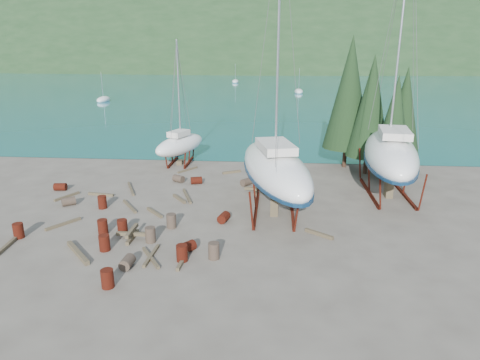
# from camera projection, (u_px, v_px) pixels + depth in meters

# --- Properties ---
(ground) EXTENTS (600.00, 600.00, 0.00)m
(ground) POSITION_uv_depth(u_px,v_px,m) (198.00, 223.00, 26.63)
(ground) COLOR #554E43
(ground) RESTS_ON ground
(bay_water) EXTENTS (700.00, 700.00, 0.00)m
(bay_water) POSITION_uv_depth(u_px,v_px,m) (271.00, 62.00, 326.40)
(bay_water) COLOR #1B6B87
(bay_water) RESTS_ON ground
(far_hill) EXTENTS (800.00, 360.00, 110.00)m
(far_hill) POSITION_uv_depth(u_px,v_px,m) (271.00, 62.00, 331.16)
(far_hill) COLOR #193219
(far_hill) RESTS_ON ground
(far_house_left) EXTENTS (6.60, 5.60, 5.60)m
(far_house_left) POSITION_uv_depth(u_px,v_px,m) (146.00, 63.00, 211.34)
(far_house_left) COLOR beige
(far_house_left) RESTS_ON ground
(far_house_center) EXTENTS (6.60, 5.60, 5.60)m
(far_house_center) POSITION_uv_depth(u_px,v_px,m) (226.00, 64.00, 208.16)
(far_house_center) COLOR beige
(far_house_center) RESTS_ON ground
(far_house_right) EXTENTS (6.60, 5.60, 5.60)m
(far_house_right) POSITION_uv_depth(u_px,v_px,m) (330.00, 64.00, 204.20)
(far_house_right) COLOR beige
(far_house_right) RESTS_ON ground
(cypress_near_right) EXTENTS (3.60, 3.60, 10.00)m
(cypress_near_right) POSITION_uv_depth(u_px,v_px,m) (371.00, 106.00, 35.34)
(cypress_near_right) COLOR black
(cypress_near_right) RESTS_ON ground
(cypress_mid_right) EXTENTS (3.06, 3.06, 8.50)m
(cypress_mid_right) POSITION_uv_depth(u_px,v_px,m) (395.00, 121.00, 33.58)
(cypress_mid_right) COLOR black
(cypress_mid_right) RESTS_ON ground
(cypress_back_left) EXTENTS (4.14, 4.14, 11.50)m
(cypress_back_left) POSITION_uv_depth(u_px,v_px,m) (349.00, 93.00, 37.11)
(cypress_back_left) COLOR black
(cypress_back_left) RESTS_ON ground
(cypress_far_right) EXTENTS (3.24, 3.24, 9.00)m
(cypress_far_right) POSITION_uv_depth(u_px,v_px,m) (404.00, 112.00, 36.23)
(cypress_far_right) COLOR black
(cypress_far_right) RESTS_ON ground
(moored_boat_left) EXTENTS (2.00, 5.00, 6.05)m
(moored_boat_left) POSITION_uv_depth(u_px,v_px,m) (103.00, 100.00, 86.00)
(moored_boat_left) COLOR white
(moored_boat_left) RESTS_ON ground
(moored_boat_mid) EXTENTS (2.00, 5.00, 6.05)m
(moored_boat_mid) POSITION_uv_depth(u_px,v_px,m) (299.00, 92.00, 101.86)
(moored_boat_mid) COLOR white
(moored_boat_mid) RESTS_ON ground
(moored_boat_far) EXTENTS (2.00, 5.00, 6.05)m
(moored_boat_far) POSITION_uv_depth(u_px,v_px,m) (235.00, 82.00, 131.83)
(moored_boat_far) COLOR white
(moored_boat_far) RESTS_ON ground
(large_sailboat_near) EXTENTS (6.24, 12.26, 18.56)m
(large_sailboat_near) POSITION_uv_depth(u_px,v_px,m) (275.00, 168.00, 27.61)
(large_sailboat_near) COLOR white
(large_sailboat_near) RESTS_ON ground
(large_sailboat_far) EXTENTS (5.13, 12.47, 19.13)m
(large_sailboat_far) POSITION_uv_depth(u_px,v_px,m) (390.00, 153.00, 30.91)
(large_sailboat_far) COLOR white
(large_sailboat_far) RESTS_ON ground
(small_sailboat_shore) EXTENTS (4.63, 7.28, 11.14)m
(small_sailboat_shore) POSITION_uv_depth(u_px,v_px,m) (180.00, 144.00, 39.72)
(small_sailboat_shore) COLOR white
(small_sailboat_shore) RESTS_ON ground
(worker) EXTENTS (0.55, 0.73, 1.81)m
(worker) POSITION_uv_depth(u_px,v_px,m) (296.00, 188.00, 30.34)
(worker) COLOR navy
(worker) RESTS_ON ground
(drum_0) EXTENTS (0.58, 0.58, 0.88)m
(drum_0) POSITION_uv_depth(u_px,v_px,m) (18.00, 231.00, 24.42)
(drum_0) COLOR #58170F
(drum_0) RESTS_ON ground
(drum_1) EXTENTS (0.62, 0.90, 0.58)m
(drum_1) POSITION_uv_depth(u_px,v_px,m) (127.00, 262.00, 21.15)
(drum_1) COLOR #2D2823
(drum_1) RESTS_ON ground
(drum_2) EXTENTS (0.93, 0.67, 0.58)m
(drum_2) POSITION_uv_depth(u_px,v_px,m) (60.00, 187.00, 32.58)
(drum_2) COLOR #58170F
(drum_2) RESTS_ON ground
(drum_3) EXTENTS (0.58, 0.58, 0.88)m
(drum_3) POSITION_uv_depth(u_px,v_px,m) (107.00, 279.00, 19.36)
(drum_3) COLOR #58170F
(drum_3) RESTS_ON ground
(drum_4) EXTENTS (1.01, 0.81, 0.58)m
(drum_4) POSITION_uv_depth(u_px,v_px,m) (196.00, 180.00, 34.16)
(drum_4) COLOR #58170F
(drum_4) RESTS_ON ground
(drum_5) EXTENTS (0.58, 0.58, 0.88)m
(drum_5) POSITION_uv_depth(u_px,v_px,m) (171.00, 221.00, 25.80)
(drum_5) COLOR #2D2823
(drum_5) RESTS_ON ground
(drum_6) EXTENTS (0.78, 1.00, 0.58)m
(drum_6) POSITION_uv_depth(u_px,v_px,m) (224.00, 217.00, 26.71)
(drum_6) COLOR #58170F
(drum_6) RESTS_ON ground
(drum_7) EXTENTS (0.58, 0.58, 0.88)m
(drum_7) POSITION_uv_depth(u_px,v_px,m) (182.00, 253.00, 21.77)
(drum_7) COLOR #58170F
(drum_7) RESTS_ON ground
(drum_8) EXTENTS (0.58, 0.58, 0.88)m
(drum_8) POSITION_uv_depth(u_px,v_px,m) (102.00, 202.00, 28.92)
(drum_8) COLOR #58170F
(drum_8) RESTS_ON ground
(drum_9) EXTENTS (1.05, 0.93, 0.58)m
(drum_9) POSITION_uv_depth(u_px,v_px,m) (179.00, 179.00, 34.61)
(drum_9) COLOR #2D2823
(drum_9) RESTS_ON ground
(drum_10) EXTENTS (0.58, 0.58, 0.88)m
(drum_10) POSITION_uv_depth(u_px,v_px,m) (103.00, 227.00, 24.95)
(drum_10) COLOR #58170F
(drum_10) RESTS_ON ground
(drum_11) EXTENTS (1.02, 1.04, 0.58)m
(drum_11) POSITION_uv_depth(u_px,v_px,m) (246.00, 182.00, 33.75)
(drum_11) COLOR #2D2823
(drum_11) RESTS_ON ground
(drum_12) EXTENTS (1.00, 1.05, 0.58)m
(drum_12) POSITION_uv_depth(u_px,v_px,m) (187.00, 247.00, 22.76)
(drum_12) COLOR #58170F
(drum_12) RESTS_ON ground
(drum_13) EXTENTS (0.58, 0.58, 0.88)m
(drum_13) POSITION_uv_depth(u_px,v_px,m) (104.00, 243.00, 22.91)
(drum_13) COLOR #58170F
(drum_13) RESTS_ON ground
(drum_14) EXTENTS (0.58, 0.58, 0.88)m
(drum_14) POSITION_uv_depth(u_px,v_px,m) (122.00, 227.00, 24.96)
(drum_14) COLOR #58170F
(drum_14) RESTS_ON ground
(drum_15) EXTENTS (1.05, 0.99, 0.58)m
(drum_15) POSITION_uv_depth(u_px,v_px,m) (69.00, 201.00, 29.50)
(drum_15) COLOR #2D2823
(drum_15) RESTS_ON ground
(drum_16) EXTENTS (0.58, 0.58, 0.88)m
(drum_16) POSITION_uv_depth(u_px,v_px,m) (150.00, 235.00, 23.89)
(drum_16) COLOR #2D2823
(drum_16) RESTS_ON ground
(drum_17) EXTENTS (0.58, 0.58, 0.88)m
(drum_17) POSITION_uv_depth(u_px,v_px,m) (214.00, 251.00, 22.01)
(drum_17) COLOR #2D2823
(drum_17) RESTS_ON ground
(timber_0) EXTENTS (1.45, 1.96, 0.14)m
(timber_0) POSITION_uv_depth(u_px,v_px,m) (188.00, 170.00, 37.90)
(timber_0) COLOR brown
(timber_0) RESTS_ON ground
(timber_1) EXTENTS (1.59, 1.27, 0.19)m
(timber_1) POSITION_uv_depth(u_px,v_px,m) (319.00, 234.00, 24.83)
(timber_1) COLOR brown
(timber_1) RESTS_ON ground
(timber_2) EXTENTS (2.01, 0.46, 0.19)m
(timber_2) POSITION_uv_depth(u_px,v_px,m) (101.00, 194.00, 31.51)
(timber_2) COLOR brown
(timber_2) RESTS_ON ground
(timber_3) EXTENTS (1.52, 2.17, 0.15)m
(timber_3) POSITION_uv_depth(u_px,v_px,m) (151.00, 258.00, 22.07)
(timber_3) COLOR brown
(timber_3) RESTS_ON ground
(timber_4) EXTENTS (1.46, 1.59, 0.17)m
(timber_4) POSITION_uv_depth(u_px,v_px,m) (154.00, 212.00, 28.07)
(timber_4) COLOR brown
(timber_4) RESTS_ON ground
(timber_5) EXTENTS (0.25, 2.39, 0.16)m
(timber_5) POSITION_uv_depth(u_px,v_px,m) (151.00, 256.00, 22.27)
(timber_5) COLOR brown
(timber_5) RESTS_ON ground
(timber_6) EXTENTS (1.58, 0.96, 0.19)m
(timber_6) POSITION_uv_depth(u_px,v_px,m) (232.00, 172.00, 37.16)
(timber_6) COLOR brown
(timber_6) RESTS_ON ground
(timber_7) EXTENTS (0.28, 1.87, 0.17)m
(timber_7) POSITION_uv_depth(u_px,v_px,m) (183.00, 261.00, 21.71)
(timber_7) COLOR brown
(timber_7) RESTS_ON ground
(timber_8) EXTENTS (1.27, 1.62, 0.19)m
(timber_8) POSITION_uv_depth(u_px,v_px,m) (179.00, 199.00, 30.61)
(timber_8) COLOR brown
(timber_8) RESTS_ON ground
(timber_10) EXTENTS (1.26, 2.95, 0.16)m
(timber_10) POSITION_uv_depth(u_px,v_px,m) (187.00, 196.00, 31.21)
(timber_10) COLOR brown
(timber_10) RESTS_ON ground
(timber_11) EXTENTS (1.67, 2.25, 0.15)m
(timber_11) POSITION_uv_depth(u_px,v_px,m) (130.00, 206.00, 29.21)
(timber_11) COLOR brown
(timber_11) RESTS_ON ground
(timber_12) EXTENTS (1.43, 2.04, 0.17)m
(timber_12) POSITION_uv_depth(u_px,v_px,m) (63.00, 224.00, 26.26)
(timber_12) COLOR brown
(timber_12) RESTS_ON ground
(timber_14) EXTENTS (0.42, 2.37, 0.18)m
(timber_14) POSITION_uv_depth(u_px,v_px,m) (6.00, 246.00, 23.27)
(timber_14) COLOR brown
(timber_14) RESTS_ON ground
(timber_15) EXTENTS (1.50, 2.99, 0.15)m
(timber_15) POSITION_uv_depth(u_px,v_px,m) (131.00, 189.00, 32.87)
(timber_15) COLOR brown
(timber_15) RESTS_ON ground
(timber_16) EXTENTS (2.20, 2.39, 0.23)m
(timber_16) POSITION_uv_depth(u_px,v_px,m) (78.00, 253.00, 22.52)
(timber_16) COLOR brown
(timber_16) RESTS_ON ground
(timber_17) EXTENTS (1.08, 1.98, 0.16)m
(timber_17) POSITION_uv_depth(u_px,v_px,m) (67.00, 196.00, 31.13)
(timber_17) COLOR brown
(timber_17) RESTS_ON ground
(timber_pile_fore) EXTENTS (1.80, 1.80, 0.60)m
(timber_pile_fore) POSITION_uv_depth(u_px,v_px,m) (132.00, 234.00, 24.33)
(timber_pile_fore) COLOR brown
(timber_pile_fore) RESTS_ON ground
(timber_pile_aft) EXTENTS (1.80, 1.80, 0.60)m
(timber_pile_aft) POSITION_uv_depth(u_px,v_px,m) (256.00, 189.00, 32.14)
(timber_pile_aft) COLOR brown
(timber_pile_aft) RESTS_ON ground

